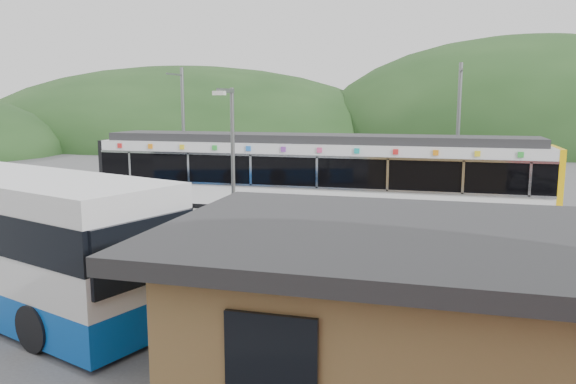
# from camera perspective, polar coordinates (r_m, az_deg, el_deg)

# --- Properties ---
(ground) EXTENTS (120.00, 120.00, 0.00)m
(ground) POSITION_cam_1_polar(r_m,az_deg,el_deg) (20.53, -3.01, -5.57)
(ground) COLOR #4C4C4F
(ground) RESTS_ON ground
(hills) EXTENTS (146.00, 149.00, 26.00)m
(hills) POSITION_cam_1_polar(r_m,az_deg,el_deg) (24.69, 14.78, -3.35)
(hills) COLOR #1E3D19
(hills) RESTS_ON ground
(platform) EXTENTS (26.00, 3.20, 0.30)m
(platform) POSITION_cam_1_polar(r_m,az_deg,el_deg) (23.56, -0.50, -3.26)
(platform) COLOR #9E9E99
(platform) RESTS_ON ground
(yellow_line) EXTENTS (26.00, 0.10, 0.01)m
(yellow_line) POSITION_cam_1_polar(r_m,az_deg,el_deg) (22.31, -1.41, -3.56)
(yellow_line) COLOR yellow
(yellow_line) RESTS_ON platform
(train) EXTENTS (20.44, 3.01, 3.74)m
(train) POSITION_cam_1_polar(r_m,az_deg,el_deg) (25.65, 2.61, 2.09)
(train) COLOR black
(train) RESTS_ON ground
(catenary_mast_west) EXTENTS (0.18, 1.80, 7.00)m
(catenary_mast_west) POSITION_cam_1_polar(r_m,az_deg,el_deg) (30.49, -10.60, 6.05)
(catenary_mast_west) COLOR slate
(catenary_mast_west) RESTS_ON ground
(catenary_mast_east) EXTENTS (0.18, 1.80, 7.00)m
(catenary_mast_east) POSITION_cam_1_polar(r_m,az_deg,el_deg) (27.47, 16.86, 5.49)
(catenary_mast_east) COLOR slate
(catenary_mast_east) RESTS_ON ground
(station_shelter) EXTENTS (9.20, 6.20, 3.00)m
(station_shelter) POSITION_cam_1_polar(r_m,az_deg,el_deg) (10.50, 13.16, -11.44)
(station_shelter) COLOR olive
(station_shelter) RESTS_ON ground
(lamp_post) EXTENTS (0.36, 1.01, 5.62)m
(lamp_post) POSITION_cam_1_polar(r_m,az_deg,el_deg) (16.95, -5.76, 2.86)
(lamp_post) COLOR slate
(lamp_post) RESTS_ON ground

